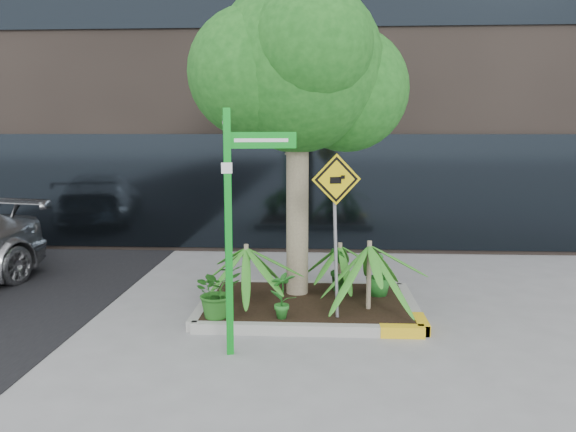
{
  "coord_description": "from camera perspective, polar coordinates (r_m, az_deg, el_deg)",
  "views": [
    {
      "loc": [
        0.35,
        -8.16,
        2.77
      ],
      "look_at": [
        -0.11,
        0.2,
        1.5
      ],
      "focal_mm": 35.0,
      "sensor_mm": 36.0,
      "label": 1
    }
  ],
  "objects": [
    {
      "name": "ground",
      "position": [
        8.62,
        0.66,
        -10.09
      ],
      "size": [
        80.0,
        80.0,
        0.0
      ],
      "primitive_type": "plane",
      "color": "gray",
      "rests_on": "ground"
    },
    {
      "name": "planter",
      "position": [
        8.85,
        2.25,
        -8.92
      ],
      "size": [
        3.35,
        2.36,
        0.15
      ],
      "color": "#9E9E99",
      "rests_on": "ground"
    },
    {
      "name": "tree",
      "position": [
        8.96,
        0.99,
        14.91
      ],
      "size": [
        3.42,
        3.04,
        5.13
      ],
      "color": "#9C9071",
      "rests_on": "ground"
    },
    {
      "name": "palm_front",
      "position": [
        8.32,
        8.28,
        -2.97
      ],
      "size": [
        1.16,
        1.16,
        1.28
      ],
      "color": "#9C9071",
      "rests_on": "ground"
    },
    {
      "name": "palm_left",
      "position": [
        8.58,
        -4.27,
        -3.27
      ],
      "size": [
        1.03,
        1.03,
        1.14
      ],
      "color": "#9C9071",
      "rests_on": "ground"
    },
    {
      "name": "palm_back",
      "position": [
        9.15,
        5.31,
        -3.06
      ],
      "size": [
        0.93,
        0.93,
        1.03
      ],
      "color": "#9C9071",
      "rests_on": "ground"
    },
    {
      "name": "shrub_a",
      "position": [
        8.06,
        -7.2,
        -7.55
      ],
      "size": [
        0.97,
        0.97,
        0.76
      ],
      "primitive_type": "imported",
      "rotation": [
        0.0,
        0.0,
        0.69
      ],
      "color": "#22621C",
      "rests_on": "planter"
    },
    {
      "name": "shrub_b",
      "position": [
        9.16,
        9.18,
        -5.77
      ],
      "size": [
        0.44,
        0.44,
        0.72
      ],
      "primitive_type": "imported",
      "rotation": [
        0.0,
        0.0,
        1.67
      ],
      "color": "#206C21",
      "rests_on": "planter"
    },
    {
      "name": "shrub_c",
      "position": [
        7.96,
        -0.57,
        -7.95
      ],
      "size": [
        0.49,
        0.49,
        0.69
      ],
      "primitive_type": "imported",
      "rotation": [
        0.0,
        0.0,
        3.63
      ],
      "color": "#247524",
      "rests_on": "planter"
    },
    {
      "name": "shrub_d",
      "position": [
        9.25,
        5.37,
        -5.45
      ],
      "size": [
        0.46,
        0.46,
        0.75
      ],
      "primitive_type": "imported",
      "rotation": [
        0.0,
        0.0,
        4.85
      ],
      "color": "#1E5C1A",
      "rests_on": "planter"
    },
    {
      "name": "street_sign_post",
      "position": [
        6.87,
        -5.66,
        1.15
      ],
      "size": [
        1.01,
        0.88,
        3.04
      ],
      "rotation": [
        0.0,
        0.0,
        0.22
      ],
      "color": "#0D8F1E",
      "rests_on": "ground"
    },
    {
      "name": "cattle_sign",
      "position": [
        7.85,
        4.9,
        0.87
      ],
      "size": [
        0.69,
        0.29,
        2.31
      ],
      "rotation": [
        0.0,
        0.0,
        0.3
      ],
      "color": "slate",
      "rests_on": "ground"
    }
  ]
}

